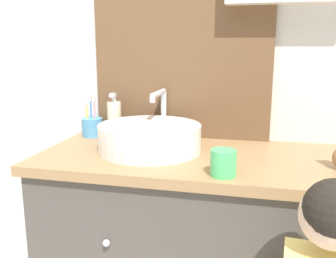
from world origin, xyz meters
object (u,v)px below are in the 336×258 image
soap_dispenser (114,119)px  toothbrush_holder (92,126)px  sink_basin (150,137)px  drinking_cup (223,163)px

soap_dispenser → toothbrush_holder: bearing=-175.1°
sink_basin → drinking_cup: 0.36m
sink_basin → toothbrush_holder: (-0.31, 0.16, -0.01)m
drinking_cup → sink_basin: bearing=143.1°
soap_dispenser → drinking_cup: 0.63m
sink_basin → soap_dispenser: sink_basin is taller
soap_dispenser → drinking_cup: bearing=-38.2°
soap_dispenser → drinking_cup: (0.49, -0.39, -0.04)m
soap_dispenser → drinking_cup: soap_dispenser is taller
toothbrush_holder → soap_dispenser: 0.11m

